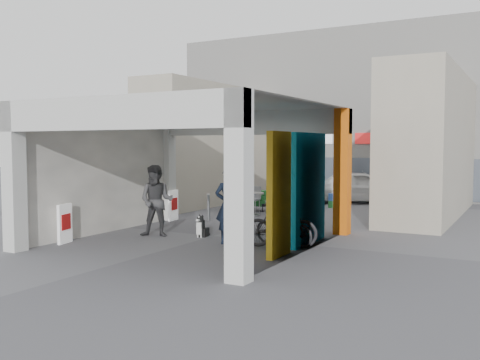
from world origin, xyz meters
The scene contains 21 objects.
ground centered at (0.00, 0.00, 0.00)m, with size 90.00×90.00×0.00m, color #56565B.
arcade_canopy centered at (0.54, -0.82, 2.30)m, with size 6.40×6.45×6.40m.
far_building centered at (0.00, 13.99, 3.99)m, with size 18.00×4.08×8.00m.
plaza_bldg_left centered at (-4.50, 7.50, 2.50)m, with size 2.00×9.00×5.00m, color #ADA28F.
plaza_bldg_right centered at (4.50, 7.50, 2.50)m, with size 2.00×9.00×5.00m, color #ADA28F.
bollard_left centered at (-1.68, 2.44, 0.44)m, with size 0.09×0.09×0.87m, color gray.
bollard_center centered at (-0.13, 2.30, 0.45)m, with size 0.09×0.09×0.90m, color gray.
bollard_right centered at (1.70, 2.60, 0.49)m, with size 0.09×0.09×0.98m, color gray.
advert_board_near centered at (-2.75, -2.72, 0.51)m, with size 0.21×0.55×1.00m.
advert_board_far centered at (-2.75, 1.96, 0.51)m, with size 0.16×0.56×1.00m.
cafe_set centered at (-1.15, 4.69, 0.34)m, with size 1.61×1.30×0.97m.
produce_stand centered at (-1.65, 5.65, 0.30)m, with size 1.16×0.63×0.76m.
crate_stack centered at (0.74, 8.01, 0.28)m, with size 0.54×0.48×0.56m.
border_collie centered at (-0.19, -0.29, 0.25)m, with size 0.23×0.45×0.63m.
man_with_dog centered at (0.96, -0.80, 0.97)m, with size 0.71×0.47×1.94m, color black.
man_back_turned centered at (-1.30, -0.82, 0.98)m, with size 0.95×0.74×1.95m, color #3A3A3C.
man_elderly centered at (1.47, 1.81, 0.80)m, with size 0.79×0.51×1.61m, color #597EAE.
man_crates centered at (-0.56, 7.64, 0.82)m, with size 0.96×0.40×1.63m, color black.
bicycle_front centered at (2.24, -0.30, 0.44)m, with size 0.59×1.69×0.89m, color black.
bicycle_rear centered at (2.30, -0.63, 0.54)m, with size 0.51×1.80×1.08m, color black.
white_van centered at (1.19, 10.16, 0.70)m, with size 1.65×4.11×1.40m, color white.
Camera 1 is at (7.60, -12.40, 2.50)m, focal length 40.00 mm.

